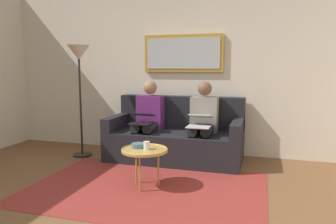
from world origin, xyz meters
TOP-DOWN VIEW (x-y plane):
  - wall_rear at (0.00, -2.60)m, footprint 6.00×0.12m
  - area_rug at (0.00, -0.85)m, footprint 2.60×1.80m
  - couch at (0.00, -2.12)m, footprint 1.92×0.90m
  - framed_mirror at (0.00, -2.51)m, footprint 1.24×0.05m
  - coffee_table at (0.03, -0.90)m, footprint 0.52×0.52m
  - cup at (0.01, -0.90)m, footprint 0.07×0.07m
  - bowl at (0.13, -0.95)m, footprint 0.16×0.16m
  - person_left at (-0.41, -2.05)m, footprint 0.38×0.58m
  - laptop_silver at (-0.41, -1.81)m, footprint 0.31×0.39m
  - person_right at (0.41, -2.05)m, footprint 0.38×0.58m
  - laptop_black at (0.41, -1.80)m, footprint 0.30×0.34m
  - standing_lamp at (1.41, -1.85)m, footprint 0.32×0.32m

SIDE VIEW (x-z plane):
  - area_rug at x=0.00m, z-range 0.00..0.01m
  - couch at x=0.00m, z-range -0.14..0.76m
  - coffee_table at x=0.03m, z-range 0.20..0.64m
  - bowl at x=0.13m, z-range 0.44..0.49m
  - cup at x=0.01m, z-range 0.44..0.53m
  - person_left at x=-0.41m, z-range 0.04..1.18m
  - person_right at x=0.41m, z-range 0.04..1.18m
  - laptop_black at x=0.41m, z-range 0.55..0.70m
  - laptop_silver at x=-0.41m, z-range 0.55..0.72m
  - wall_rear at x=0.00m, z-range 0.00..2.60m
  - standing_lamp at x=1.41m, z-range 0.54..2.20m
  - framed_mirror at x=0.00m, z-range 1.27..1.83m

